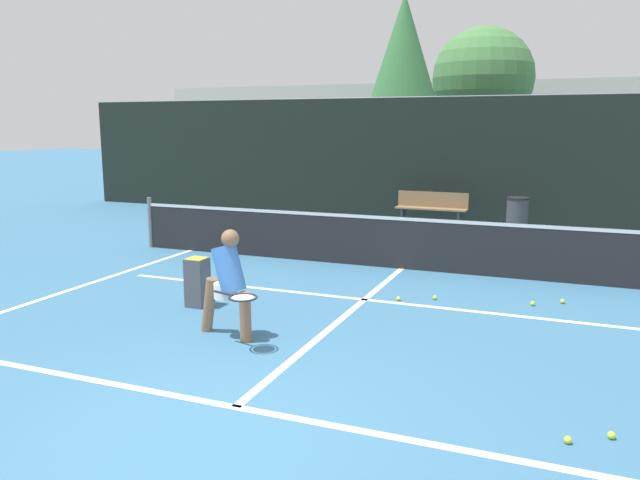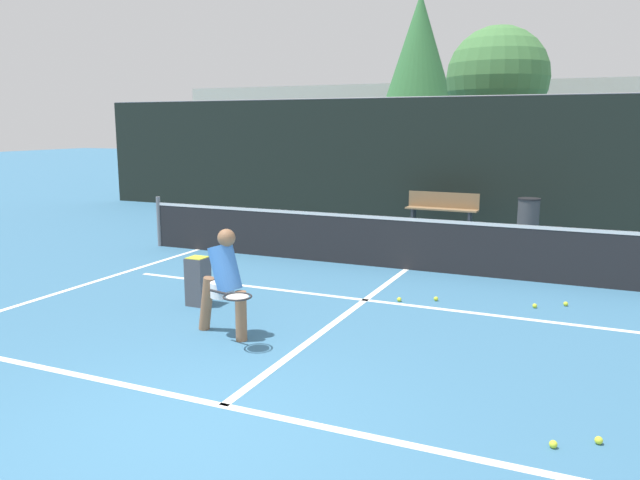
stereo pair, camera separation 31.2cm
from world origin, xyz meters
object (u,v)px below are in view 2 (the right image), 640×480
Objects in this scene: player_practicing at (224,279)px; courtside_bench at (442,207)px; ball_hopper at (198,280)px; trash_bin at (528,216)px; parked_car at (560,192)px.

player_practicing is 0.73× the size of courtside_bench.
trash_bin is at bearing 65.61° from ball_hopper.
ball_hopper is at bearing -114.39° from trash_bin.
parked_car is at bearing 71.31° from ball_hopper.
ball_hopper is at bearing 152.15° from player_practicing.
parked_car reaches higher than player_practicing.
ball_hopper is 0.15× the size of parked_car.
courtside_bench is (1.58, 8.60, 0.11)m from ball_hopper.
courtside_bench is 0.40× the size of parked_car.
player_practicing is 1.53m from ball_hopper.
courtside_bench reaches higher than ball_hopper.
parked_car is (0.46, 4.18, 0.18)m from trash_bin.
courtside_bench is 2.19m from trash_bin.
courtside_bench is at bearing 79.61° from ball_hopper.
player_practicing is 1.92× the size of ball_hopper.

